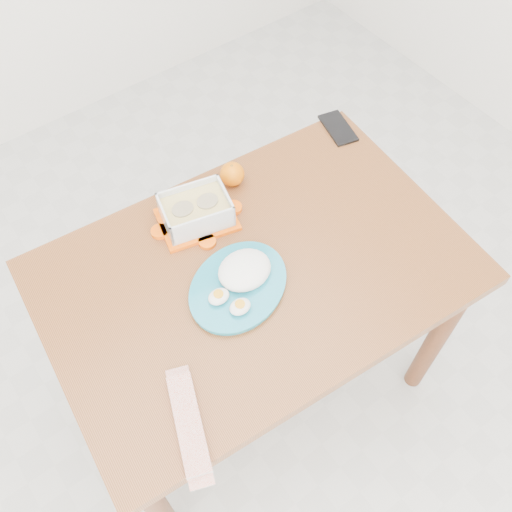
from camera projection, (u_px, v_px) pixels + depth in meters
ground at (271, 380)px, 2.11m from camera, size 3.50×3.50×0.00m
dining_table at (256, 290)px, 1.58m from camera, size 1.16×0.82×0.75m
food_container at (196, 211)px, 1.54m from camera, size 0.24×0.20×0.09m
orange_fruit at (232, 174)px, 1.63m from camera, size 0.07×0.07×0.07m
rice_plate at (240, 280)px, 1.44m from camera, size 0.36×0.36×0.08m
candy_bar at (189, 424)px, 1.25m from camera, size 0.13×0.23×0.02m
smartphone at (338, 128)px, 1.78m from camera, size 0.10×0.16×0.01m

